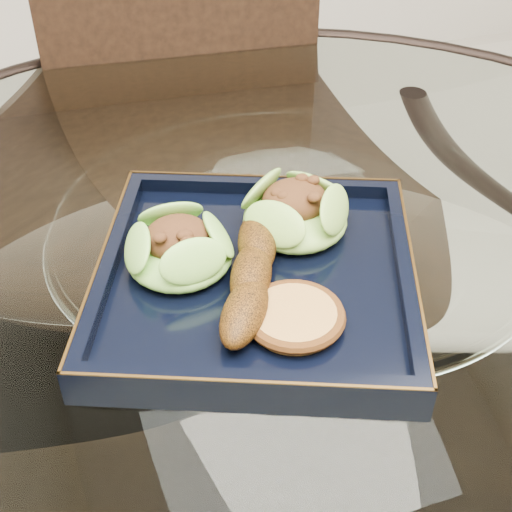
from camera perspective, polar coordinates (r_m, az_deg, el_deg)
name	(u,v)px	position (r m, az deg, el deg)	size (l,w,h in m)	color
dining_table	(285,381)	(0.77, 2.34, -9.93)	(1.13, 1.13, 0.77)	white
dining_chair	(204,222)	(1.09, -4.18, 2.72)	(0.46, 0.46, 0.96)	#321D10
navy_plate	(256,283)	(0.62, 0.00, -2.14)	(0.27, 0.27, 0.02)	black
lettuce_wrap_left	(179,251)	(0.62, -6.17, 0.39)	(0.09, 0.09, 0.03)	#5CAE32
lettuce_wrap_right	(295,214)	(0.66, 3.15, 3.35)	(0.10, 0.10, 0.03)	olive
roasted_plantain	(251,275)	(0.59, -0.39, -1.56)	(0.16, 0.03, 0.03)	#582F09
crumb_patty	(294,317)	(0.57, 3.09, -4.93)	(0.07, 0.07, 0.01)	gold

